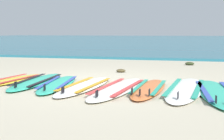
{
  "coord_description": "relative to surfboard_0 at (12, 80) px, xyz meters",
  "views": [
    {
      "loc": [
        1.6,
        -5.99,
        1.12
      ],
      "look_at": [
        0.19,
        0.34,
        0.25
      ],
      "focal_mm": 46.38,
      "sensor_mm": 36.0,
      "label": 1
    }
  ],
  "objects": [
    {
      "name": "sea",
      "position": [
        1.96,
        35.59,
        0.01
      ],
      "size": [
        80.0,
        60.0,
        0.1
      ],
      "primitive_type": "cube",
      "color": "#23667A",
      "rests_on": "ground"
    },
    {
      "name": "ground_plane",
      "position": [
        1.96,
        0.29,
        -0.04
      ],
      "size": [
        80.0,
        80.0,
        0.0
      ],
      "primitive_type": "plane",
      "color": "#B7AD93"
    },
    {
      "name": "surfboard_3",
      "position": [
        1.79,
        -0.27,
        -0.0
      ],
      "size": [
        0.85,
        2.35,
        0.18
      ],
      "color": "white",
      "rests_on": "ground"
    },
    {
      "name": "surfboard_2",
      "position": [
        1.18,
        -0.18,
        -0.0
      ],
      "size": [
        0.79,
        2.19,
        0.18
      ],
      "color": "#2DB793",
      "rests_on": "ground"
    },
    {
      "name": "surfboard_4",
      "position": [
        2.49,
        -0.36,
        -0.0
      ],
      "size": [
        1.01,
        2.54,
        0.18
      ],
      "color": "silver",
      "rests_on": "ground"
    },
    {
      "name": "surfboard_0",
      "position": [
        0.0,
        0.0,
        0.0
      ],
      "size": [
        0.84,
        2.05,
        0.18
      ],
      "color": "yellow",
      "rests_on": "ground"
    },
    {
      "name": "seaweed_clump_near_shoreline",
      "position": [
        2.08,
        2.05,
        0.01
      ],
      "size": [
        0.26,
        0.21,
        0.09
      ],
      "primitive_type": "ellipsoid",
      "color": "#4C4228",
      "rests_on": "ground"
    },
    {
      "name": "surfboard_7",
      "position": [
        4.29,
        -0.37,
        -0.0
      ],
      "size": [
        0.74,
        2.6,
        0.18
      ],
      "color": "#2DB793",
      "rests_on": "ground"
    },
    {
      "name": "seaweed_clump_mid_sand",
      "position": [
        4.0,
        4.23,
        0.02
      ],
      "size": [
        0.3,
        0.24,
        0.1
      ],
      "primitive_type": "ellipsoid",
      "color": "#2D381E",
      "rests_on": "ground"
    },
    {
      "name": "surfboard_5",
      "position": [
        3.07,
        -0.25,
        -0.0
      ],
      "size": [
        0.72,
        2.16,
        0.18
      ],
      "color": "orange",
      "rests_on": "ground"
    },
    {
      "name": "surfboard_6",
      "position": [
        3.75,
        -0.15,
        -0.0
      ],
      "size": [
        1.01,
        2.66,
        0.18
      ],
      "color": "white",
      "rests_on": "ground"
    },
    {
      "name": "surfboard_1",
      "position": [
        0.61,
        0.02,
        -0.0
      ],
      "size": [
        0.63,
        2.33,
        0.18
      ],
      "color": "#2DB793",
      "rests_on": "ground"
    }
  ]
}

